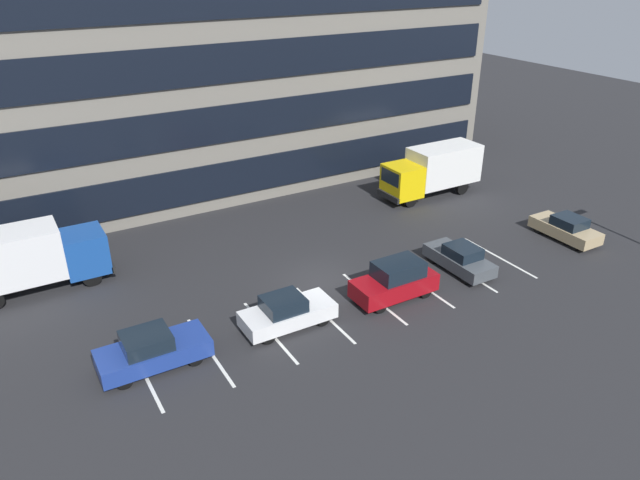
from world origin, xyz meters
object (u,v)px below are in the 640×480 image
box_truck_yellow (433,169)px  box_truck_blue (28,257)px  sedan_navy (152,350)px  sedan_tan (566,228)px  sedan_white (287,312)px  suv_maroon (395,281)px  sedan_charcoal (460,258)px

box_truck_yellow → box_truck_blue: bearing=180.0°
box_truck_blue → sedan_navy: (3.39, -8.89, -1.10)m
box_truck_yellow → sedan_tan: 9.67m
sedan_white → sedan_navy: bearing=178.0°
sedan_tan → box_truck_yellow: bearing=103.4°
suv_maroon → sedan_white: (-5.63, 0.46, -0.20)m
box_truck_yellow → sedan_white: box_truck_yellow is taller
sedan_tan → sedan_navy: bearing=178.9°
box_truck_blue → sedan_tan: (27.49, -9.34, -1.17)m
box_truck_yellow → sedan_white: 18.35m
suv_maroon → box_truck_yellow: bearing=43.0°
box_truck_blue → sedan_charcoal: (19.61, -9.05, -1.18)m
sedan_charcoal → box_truck_yellow: bearing=58.0°
box_truck_blue → sedan_charcoal: size_ratio=1.78×
sedan_white → sedan_tan: (18.12, -0.24, -0.04)m
sedan_navy → sedan_charcoal: 16.22m
sedan_white → box_truck_blue: bearing=135.9°
box_truck_yellow → sedan_navy: bearing=-157.9°
box_truck_blue → suv_maroon: 17.82m
box_truck_blue → sedan_navy: size_ratio=1.59×
sedan_charcoal → sedan_tan: sedan_tan is taller
sedan_charcoal → sedan_navy: bearing=179.4°
sedan_navy → suv_maroon: suv_maroon is taller
box_truck_yellow → sedan_charcoal: 10.74m
sedan_tan → box_truck_blue: bearing=161.2°
sedan_charcoal → sedan_tan: size_ratio=0.99×
box_truck_blue → sedan_tan: bearing=-18.8°
box_truck_yellow → suv_maroon: box_truck_yellow is taller
suv_maroon → sedan_tan: bearing=1.0°
suv_maroon → sedan_white: suv_maroon is taller
sedan_tan → suv_maroon: bearing=-179.0°
box_truck_yellow → sedan_white: bearing=-150.2°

